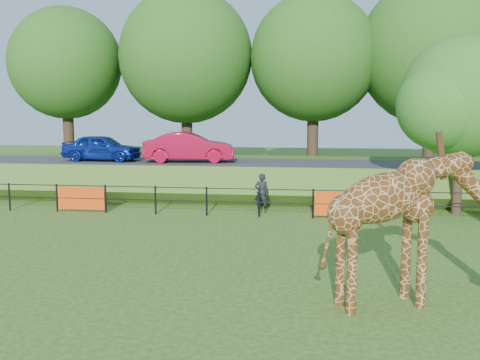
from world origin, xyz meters
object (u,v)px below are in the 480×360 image
Objects in this scene: visitor at (262,193)px; car_blue at (102,148)px; tree_east at (464,102)px; car_red at (189,147)px; giraffe at (421,228)px.

car_blue is at bearing -31.86° from visitor.
visitor is at bearing -174.39° from tree_east.
car_red is 6.79m from visitor.
car_red is (4.53, -0.04, 0.06)m from car_blue.
tree_east is (7.58, 0.74, 3.51)m from visitor.
car_blue is at bearing 108.47° from giraffe.
giraffe is 16.76m from car_red.
visitor is (4.07, -5.26, -1.38)m from car_red.
giraffe is 19.41m from car_blue.
car_red is at bearing 158.84° from tree_east.
tree_east reaches higher than giraffe.
giraffe is at bearing -135.08° from car_blue.
visitor is at bearing -149.71° from car_red.
car_red is 12.67m from tree_east.
car_blue is 16.95m from tree_east.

